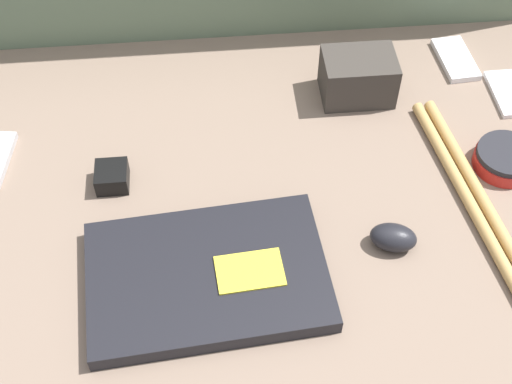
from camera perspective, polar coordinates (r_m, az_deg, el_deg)
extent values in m
plane|color=#38383D|center=(1.14, 0.00, -3.92)|extent=(8.00, 8.00, 0.00)
cube|color=#7A6656|center=(1.10, 0.00, -2.36)|extent=(1.15, 0.77, 0.10)
cube|color=black|center=(0.97, -3.91, -6.72)|extent=(0.34, 0.24, 0.03)
cube|color=yellow|center=(0.96, -0.51, -6.33)|extent=(0.09, 0.07, 0.00)
ellipsoid|color=black|center=(1.02, 10.93, -3.59)|extent=(0.08, 0.06, 0.04)
cylinder|color=red|center=(1.16, 19.29, 2.39)|extent=(0.10, 0.10, 0.02)
cylinder|color=#232328|center=(1.15, 19.49, 2.90)|extent=(0.09, 0.09, 0.01)
cube|color=silver|center=(1.32, 15.68, 10.20)|extent=(0.06, 0.11, 0.01)
cube|color=silver|center=(1.29, 19.71, 7.45)|extent=(0.06, 0.11, 0.01)
cube|color=#38332D|center=(1.20, 8.17, 9.11)|extent=(0.12, 0.09, 0.08)
cube|color=black|center=(1.09, -11.45, 1.20)|extent=(0.05, 0.05, 0.03)
cylinder|color=tan|center=(1.10, 16.43, -0.27)|extent=(0.07, 0.39, 0.02)
cylinder|color=tan|center=(1.11, 17.40, -0.07)|extent=(0.07, 0.39, 0.02)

